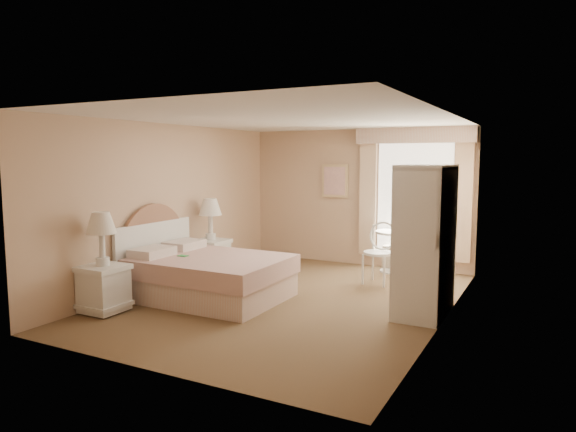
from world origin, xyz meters
The scene contains 9 objects.
room centered at (0.00, 0.00, 1.25)m, with size 4.21×5.51×2.51m.
window centered at (1.05, 2.65, 1.34)m, with size 2.05×0.22×2.51m.
framed_art centered at (-0.45, 2.71, 1.55)m, with size 0.52×0.04×0.62m.
bed centered at (-1.12, -0.45, 0.34)m, with size 2.09×1.59×1.40m.
nightstand_near centered at (-1.84, -1.64, 0.48)m, with size 0.53×0.53×1.28m.
nightstand_far centered at (-1.84, 0.68, 0.49)m, with size 0.53×0.53×1.29m.
round_table centered at (0.82, 2.40, 0.48)m, with size 0.68×0.68×0.72m.
cafe_chair centered at (0.83, 1.53, 0.57)m, with size 0.52×0.52×0.98m.
armoire centered at (1.81, 0.24, 0.79)m, with size 0.57×1.14×1.90m.
Camera 1 is at (3.22, -6.24, 1.98)m, focal length 32.00 mm.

